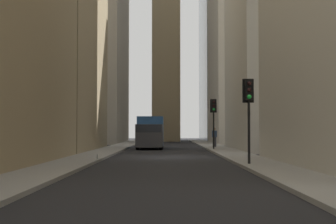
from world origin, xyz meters
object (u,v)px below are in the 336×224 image
(traffic_light_midblock, at_px, (214,112))
(pedestrian, at_px, (214,136))
(delivery_truck, at_px, (150,132))
(sedan_white, at_px, (154,139))
(discarded_bottle, at_px, (97,157))
(traffic_light_foreground, at_px, (249,101))

(traffic_light_midblock, xyz_separation_m, pedestrian, (4.57, -0.51, -2.02))
(delivery_truck, relative_size, pedestrian, 3.71)
(sedan_white, height_order, discarded_bottle, sedan_white)
(sedan_white, distance_m, pedestrian, 11.07)
(traffic_light_midblock, bearing_deg, sedan_white, 20.59)
(traffic_light_foreground, distance_m, pedestrian, 21.46)
(sedan_white, xyz_separation_m, traffic_light_foreground, (-30.81, -5.24, 2.32))
(delivery_truck, height_order, sedan_white, delivery_truck)
(discarded_bottle, bearing_deg, sedan_white, -4.58)
(delivery_truck, bearing_deg, traffic_light_midblock, -123.86)
(traffic_light_midblock, relative_size, pedestrian, 2.33)
(traffic_light_foreground, relative_size, traffic_light_midblock, 0.96)
(delivery_truck, xyz_separation_m, discarded_bottle, (-16.69, 2.18, -1.21))
(delivery_truck, bearing_deg, traffic_light_foreground, -165.56)
(delivery_truck, relative_size, traffic_light_foreground, 1.67)
(sedan_white, xyz_separation_m, traffic_light_midblock, (-14.01, -5.26, 2.45))
(sedan_white, xyz_separation_m, discarded_bottle, (-27.17, 2.18, -0.42))
(traffic_light_foreground, bearing_deg, delivery_truck, 14.44)
(traffic_light_midblock, distance_m, discarded_bottle, 15.39)
(traffic_light_foreground, xyz_separation_m, pedestrian, (21.37, -0.54, -1.89))
(delivery_truck, bearing_deg, pedestrian, -79.79)
(pedestrian, bearing_deg, traffic_light_midblock, 173.62)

